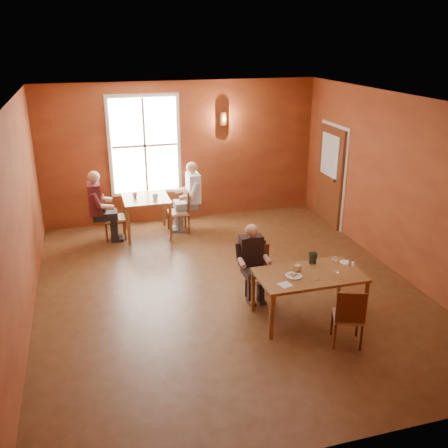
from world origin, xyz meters
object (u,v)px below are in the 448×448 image
object	(u,v)px
chair_diner_white	(178,211)
chair_diner_maroon	(114,217)
main_table	(308,296)
second_table	(147,216)
chair_empty	(348,315)
diner_white	(179,200)
chair_diner_main	(260,275)
diner_maroon	(112,205)
diner_main	(261,268)

from	to	relation	value
chair_diner_white	chair_diner_maroon	distance (m)	1.30
main_table	second_table	bearing A→B (deg)	115.14
second_table	chair_diner_white	xyz separation A→B (m)	(0.65, 0.00, 0.05)
chair_empty	second_table	bearing A→B (deg)	135.19
chair_diner_white	diner_white	xyz separation A→B (m)	(0.03, 0.00, 0.25)
chair_empty	chair_diner_maroon	distance (m)	5.31
second_table	diner_white	size ratio (longest dim) A/B	0.65
main_table	chair_diner_main	bearing A→B (deg)	127.57
chair_diner_main	diner_white	xyz separation A→B (m)	(-0.63, 3.20, 0.27)
chair_diner_maroon	diner_maroon	world-z (taller)	diner_maroon
chair_diner_main	diner_white	distance (m)	3.27
diner_main	chair_diner_white	xyz separation A→B (m)	(-0.66, 3.23, -0.13)
second_table	diner_white	bearing A→B (deg)	0.00
chair_empty	diner_maroon	xyz separation A→B (m)	(-2.71, 4.59, 0.28)
chair_diner_white	diner_main	bearing A→B (deg)	-168.52
main_table	chair_diner_main	xyz separation A→B (m)	(-0.50, 0.65, 0.08)
diner_main	chair_diner_white	distance (m)	3.30
chair_empty	second_table	size ratio (longest dim) A/B	0.93
second_table	diner_maroon	bearing A→B (deg)	180.00
chair_diner_main	diner_maroon	size ratio (longest dim) A/B	0.62
diner_maroon	diner_main	bearing A→B (deg)	31.60
chair_diner_main	diner_main	xyz separation A→B (m)	(-0.00, -0.03, 0.15)
diner_main	second_table	distance (m)	3.49
diner_white	chair_diner_maroon	distance (m)	1.35
diner_white	chair_diner_maroon	size ratio (longest dim) A/B	1.55
chair_empty	chair_diner_white	world-z (taller)	chair_diner_white
main_table	chair_empty	size ratio (longest dim) A/B	1.78
main_table	chair_empty	distance (m)	0.77
second_table	diner_maroon	xyz separation A→B (m)	(-0.68, 0.00, 0.30)
chair_diner_white	diner_white	bearing A→B (deg)	-90.00
main_table	second_table	world-z (taller)	second_table
diner_white	main_table	bearing A→B (deg)	-163.70
chair_diner_main	chair_empty	size ratio (longest dim) A/B	1.02
diner_main	chair_diner_main	bearing A→B (deg)	-90.00
chair_diner_maroon	diner_white	bearing A→B (deg)	90.00
main_table	chair_empty	xyz separation A→B (m)	(0.22, -0.74, 0.07)
diner_white	diner_maroon	size ratio (longest dim) A/B	1.00
diner_main	diner_maroon	xyz separation A→B (m)	(-1.99, 3.23, 0.12)
diner_white	diner_maroon	world-z (taller)	diner_maroon
second_table	chair_diner_white	distance (m)	0.65
diner_maroon	chair_diner_white	bearing A→B (deg)	90.00
diner_main	diner_white	size ratio (longest dim) A/B	0.83
main_table	second_table	size ratio (longest dim) A/B	1.65
second_table	diner_main	bearing A→B (deg)	-67.98
diner_main	chair_empty	bearing A→B (deg)	117.90
main_table	chair_diner_maroon	world-z (taller)	chair_diner_maroon
chair_empty	second_table	distance (m)	5.01
chair_diner_maroon	diner_maroon	bearing A→B (deg)	-90.00
main_table	diner_main	world-z (taller)	diner_main
diner_maroon	second_table	bearing A→B (deg)	90.00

